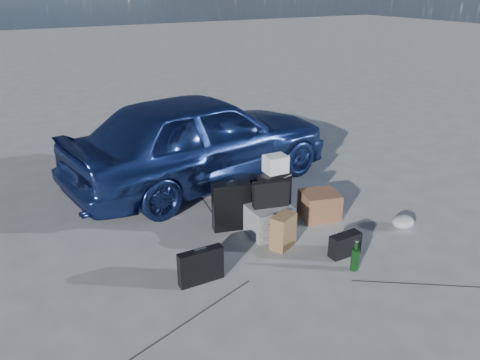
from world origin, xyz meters
The scene contains 16 objects.
ground centered at (0.00, 0.00, 0.00)m, with size 60.00×60.00×0.00m, color #ABABA6.
car centered at (0.05, 2.32, 0.68)m, with size 1.61×4.01×1.37m, color #2C4693.
pelican_case centered at (0.05, 0.49, 0.18)m, with size 0.49×0.40×0.35m, color #989A9D.
laptop_bag centered at (0.07, 0.50, 0.51)m, with size 0.42×0.11×0.32m, color black.
briefcase centered at (-1.08, 0.01, 0.18)m, with size 0.46×0.10×0.36m, color black.
suitcase_left centered at (-0.28, 0.83, 0.30)m, with size 0.45×0.16×0.59m, color black.
suitcase_right centered at (0.40, 0.91, 0.28)m, with size 0.47×0.17×0.57m, color black.
white_carton centered at (0.41, 0.93, 0.68)m, with size 0.28×0.22×0.22m, color white.
duffel_bag centered at (0.17, 1.22, 0.15)m, with size 0.60×0.26×0.30m, color black.
flat_box_white centered at (0.15, 1.20, 0.34)m, with size 0.42×0.31×0.07m, color white.
flat_box_black centered at (0.16, 1.21, 0.41)m, with size 0.31×0.22×0.07m, color black.
kraft_bag centered at (0.02, 0.16, 0.20)m, with size 0.30×0.18×0.40m, color #986C42.
cardboard_box centered at (0.83, 0.52, 0.17)m, with size 0.45×0.40×0.34m, color brown.
plastic_bag centered at (1.55, -0.21, 0.08)m, with size 0.28×0.24×0.16m, color #B9BABF.
messenger_bag centered at (0.51, -0.33, 0.13)m, with size 0.36×0.14×0.25m, color black.
green_bottle centered at (0.40, -0.60, 0.17)m, with size 0.09×0.09×0.34m, color black.
Camera 1 is at (-2.70, -3.60, 2.78)m, focal length 35.00 mm.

